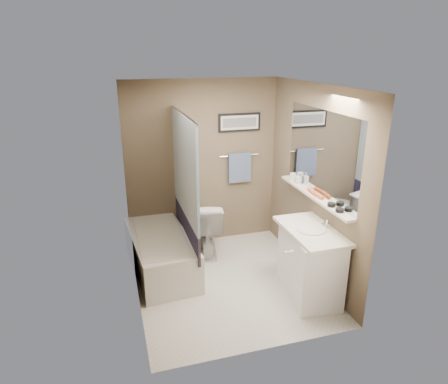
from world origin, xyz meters
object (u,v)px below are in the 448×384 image
object	(u,v)px
candle_bowl_far	(331,205)
glass_jar	(293,177)
vanity	(310,264)
soap_bottle	(298,178)
bathtub	(161,253)
candle_bowl_near	(340,210)
hair_brush_back	(312,192)
hair_brush_front	(317,195)
toilet	(206,227)

from	to	relation	value
candle_bowl_far	glass_jar	bearing A→B (deg)	90.00
vanity	soap_bottle	distance (m)	1.13
bathtub	candle_bowl_far	bearing A→B (deg)	-35.90
candle_bowl_near	hair_brush_back	distance (m)	0.61
glass_jar	soap_bottle	world-z (taller)	soap_bottle
candle_bowl_far	hair_brush_back	size ratio (longest dim) A/B	0.41
bathtub	soap_bottle	distance (m)	2.03
candle_bowl_near	candle_bowl_far	world-z (taller)	same
soap_bottle	candle_bowl_near	bearing A→B (deg)	-90.00
vanity	hair_brush_front	world-z (taller)	hair_brush_front
soap_bottle	hair_brush_back	bearing A→B (deg)	-90.00
candle_bowl_far	glass_jar	xyz separation A→B (m)	(0.00, 0.98, 0.03)
bathtub	vanity	world-z (taller)	vanity
toilet	soap_bottle	bearing A→B (deg)	162.91
bathtub	hair_brush_front	world-z (taller)	hair_brush_front
toilet	candle_bowl_near	distance (m)	2.06
vanity	soap_bottle	world-z (taller)	soap_bottle
hair_brush_front	glass_jar	bearing A→B (deg)	90.00
hair_brush_front	soap_bottle	distance (m)	0.53
hair_brush_front	glass_jar	size ratio (longest dim) A/B	2.20
candle_bowl_far	hair_brush_back	distance (m)	0.44
candle_bowl_far	hair_brush_front	size ratio (longest dim) A/B	0.41
hair_brush_back	soap_bottle	xyz separation A→B (m)	(0.00, 0.39, 0.05)
hair_brush_front	candle_bowl_far	bearing A→B (deg)	-90.00
glass_jar	candle_bowl_far	bearing A→B (deg)	-90.00
bathtub	hair_brush_back	bearing A→B (deg)	-24.34
candle_bowl_near	glass_jar	bearing A→B (deg)	90.00
glass_jar	soap_bottle	bearing A→B (deg)	-90.00
vanity	hair_brush_back	xyz separation A→B (m)	(0.19, 0.40, 0.74)
hair_brush_back	candle_bowl_near	bearing A→B (deg)	-90.00
soap_bottle	hair_brush_front	bearing A→B (deg)	-90.00
hair_brush_back	glass_jar	xyz separation A→B (m)	(0.00, 0.53, 0.03)
vanity	hair_brush_back	distance (m)	0.86
bathtub	candle_bowl_near	size ratio (longest dim) A/B	16.67
candle_bowl_far	hair_brush_front	bearing A→B (deg)	90.00
bathtub	toilet	xyz separation A→B (m)	(0.69, 0.34, 0.14)
candle_bowl_far	soap_bottle	bearing A→B (deg)	90.00
bathtub	candle_bowl_far	distance (m)	2.26
candle_bowl_near	hair_brush_front	world-z (taller)	hair_brush_front
hair_brush_front	vanity	bearing A→B (deg)	-124.74
toilet	hair_brush_front	size ratio (longest dim) A/B	3.56
toilet	vanity	world-z (taller)	vanity
bathtub	toilet	distance (m)	0.78
vanity	candle_bowl_near	distance (m)	0.79
toilet	candle_bowl_far	world-z (taller)	candle_bowl_far
bathtub	hair_brush_back	xyz separation A→B (m)	(1.79, -0.63, 0.89)
bathtub	toilet	bearing A→B (deg)	21.06
candle_bowl_near	hair_brush_front	size ratio (longest dim) A/B	0.41
candle_bowl_near	hair_brush_back	bearing A→B (deg)	90.00
hair_brush_back	glass_jar	bearing A→B (deg)	90.00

